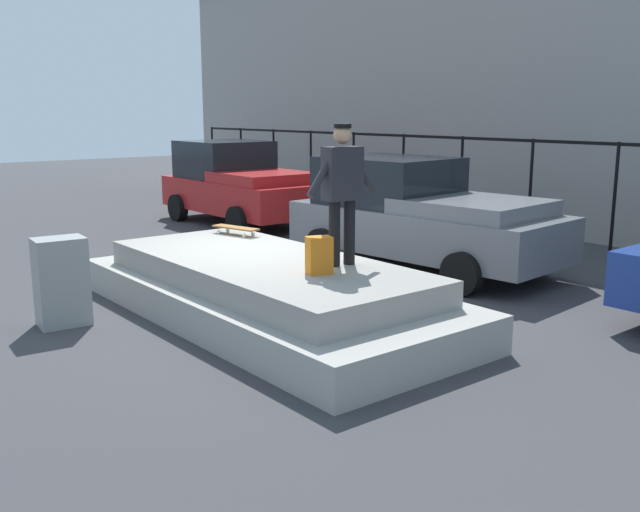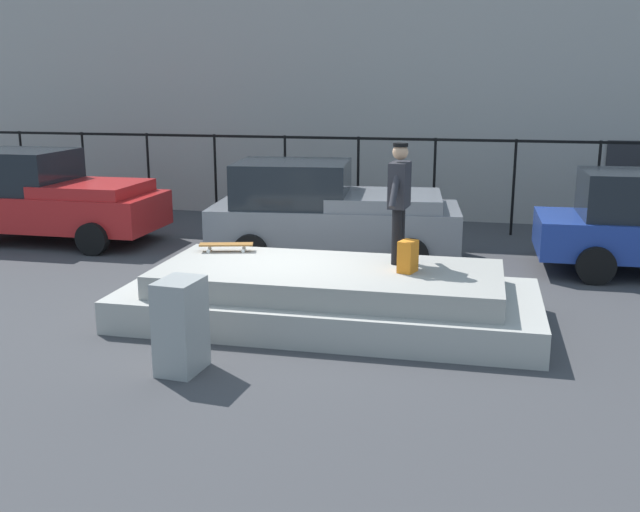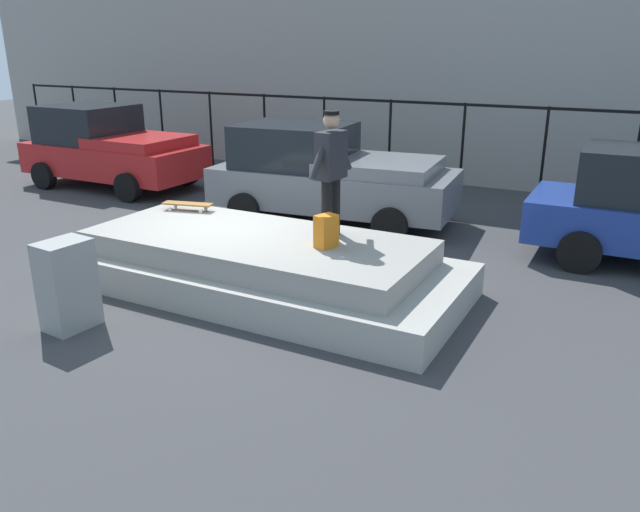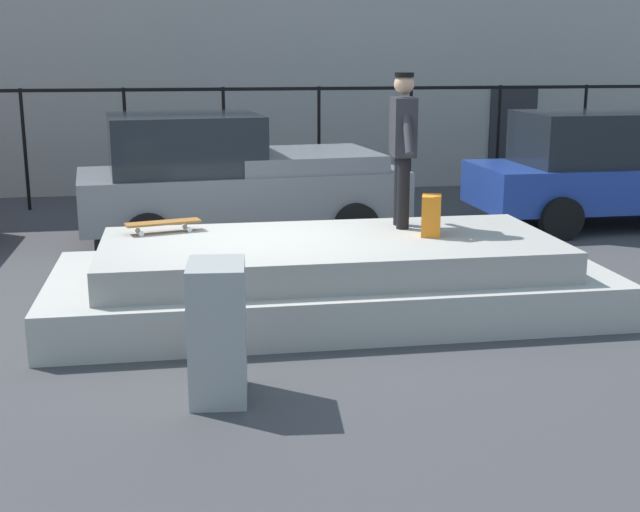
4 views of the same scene
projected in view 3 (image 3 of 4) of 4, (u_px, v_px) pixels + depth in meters
name	position (u px, v px, depth m)	size (l,w,h in m)	color
ground_plane	(229.00, 272.00, 9.46)	(60.00, 60.00, 0.00)	#38383A
concrete_ledge	(257.00, 264.00, 8.77)	(5.79, 2.52, 0.77)	#9E9B93
skateboarder	(331.00, 165.00, 8.35)	(0.28, 1.00, 1.70)	black
skateboard	(188.00, 204.00, 9.91)	(0.83, 0.40, 0.12)	brown
backpack	(326.00, 231.00, 8.08)	(0.28, 0.20, 0.44)	orange
car_red_pickup_near	(109.00, 148.00, 14.86)	(4.37, 2.19, 1.91)	#B21E1E
car_grey_pickup_mid	(327.00, 174.00, 11.98)	(4.78, 2.52, 1.84)	slate
utility_box	(67.00, 285.00, 7.48)	(0.44, 0.60, 1.10)	gray
fence_row	(390.00, 131.00, 14.32)	(24.06, 0.06, 2.09)	black
warehouse_building	(459.00, 37.00, 17.85)	(30.52, 7.70, 6.89)	gray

